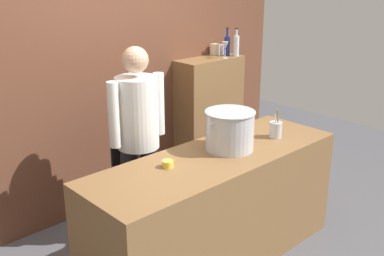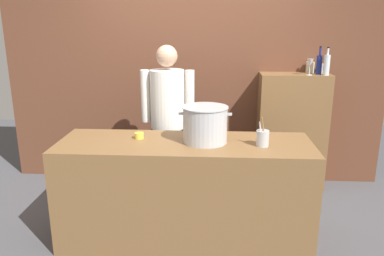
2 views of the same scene
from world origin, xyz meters
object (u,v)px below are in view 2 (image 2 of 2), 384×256
utensil_crock (263,138)px  wine_bottle_clear (327,64)px  wine_glass_wide (310,63)px  spice_tin_cream (310,67)px  chef (168,115)px  stockpot_large (205,124)px  wine_bottle_cobalt (319,64)px  butter_jar (139,136)px  spice_tin_silver (320,68)px

utensil_crock → wine_bottle_clear: size_ratio=0.84×
wine_glass_wide → utensil_crock: bearing=-118.0°
wine_glass_wide → spice_tin_cream: 0.22m
chef → spice_tin_cream: size_ratio=13.79×
wine_bottle_clear → chef: bearing=-165.7°
utensil_crock → wine_glass_wide: (0.61, 1.15, 0.48)m
stockpot_large → wine_bottle_cobalt: (1.19, 1.14, 0.38)m
wine_glass_wide → spice_tin_cream: wine_glass_wide is taller
chef → spice_tin_cream: (1.52, 0.62, 0.42)m
chef → wine_glass_wide: size_ratio=9.66×
chef → wine_bottle_cobalt: (1.59, 0.50, 0.47)m
butter_jar → spice_tin_silver: size_ratio=0.78×
wine_glass_wide → spice_tin_cream: (0.05, 0.20, -0.06)m
stockpot_large → butter_jar: stockpot_large is taller
wine_glass_wide → spice_tin_silver: bearing=48.7°
chef → utensil_crock: size_ratio=6.71×
utensil_crock → wine_bottle_cobalt: size_ratio=0.83×
spice_tin_silver → wine_bottle_clear: bearing=-84.8°
stockpot_large → butter_jar: 0.59m
chef → wine_bottle_cobalt: 1.73m
stockpot_large → wine_glass_wide: (1.08, 1.06, 0.39)m
spice_tin_cream → wine_bottle_clear: bearing=-58.2°
wine_bottle_clear → spice_tin_silver: wine_bottle_clear is taller
utensil_crock → spice_tin_cream: spice_tin_cream is taller
utensil_crock → butter_jar: bearing=172.1°
stockpot_large → spice_tin_silver: size_ratio=4.31×
wine_bottle_cobalt → wine_glass_wide: size_ratio=1.74×
chef → wine_glass_wide: 1.60m
spice_tin_silver → wine_glass_wide: bearing=-131.3°
butter_jar → spice_tin_cream: (1.70, 1.20, 0.46)m
stockpot_large → wine_glass_wide: size_ratio=2.57×
butter_jar → spice_tin_silver: 2.21m
chef → spice_tin_silver: size_ratio=16.22×
chef → stockpot_large: 0.76m
utensil_crock → butter_jar: (-1.04, 0.14, -0.04)m
butter_jar → spice_tin_cream: bearing=35.3°
spice_tin_cream → spice_tin_silver: (0.11, -0.02, -0.01)m
utensil_crock → wine_glass_wide: bearing=62.0°
wine_glass_wide → spice_tin_silver: (0.16, 0.18, -0.07)m
butter_jar → wine_bottle_cobalt: (1.77, 1.08, 0.51)m
stockpot_large → spice_tin_silver: 1.78m
spice_tin_cream → spice_tin_silver: size_ratio=1.18×
spice_tin_silver → butter_jar: bearing=-146.8°
butter_jar → wine_bottle_clear: bearing=28.8°
chef → wine_bottle_cobalt: bearing=-162.6°
wine_glass_wide → chef: bearing=-164.1°
utensil_crock → spice_tin_silver: spice_tin_silver is taller
butter_jar → wine_glass_wide: wine_glass_wide is taller
chef → utensil_crock: 1.13m
butter_jar → spice_tin_silver: spice_tin_silver is taller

